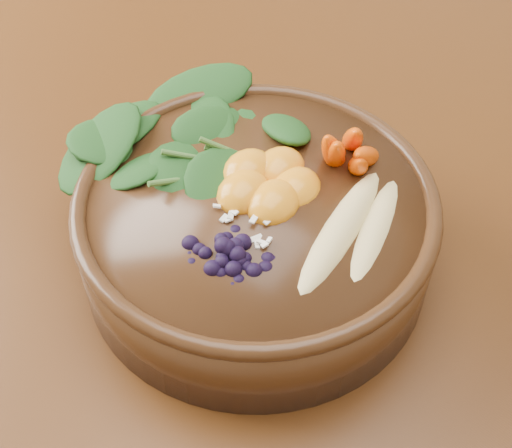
{
  "coord_description": "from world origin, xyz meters",
  "views": [
    {
      "loc": [
        0.26,
        -0.49,
        1.27
      ],
      "look_at": [
        0.01,
        -0.14,
        0.8
      ],
      "focal_mm": 50.0,
      "sensor_mm": 36.0,
      "label": 1
    }
  ],
  "objects_px": {
    "stoneware_bowl": "(256,231)",
    "blueberry_pile": "(224,235)",
    "kale_heap": "(238,117)",
    "banana_halves": "(360,216)",
    "dining_table": "(314,231)",
    "carrot_cluster": "(357,119)",
    "mandarin_cluster": "(268,170)"
  },
  "relations": [
    {
      "from": "kale_heap",
      "to": "banana_halves",
      "type": "relative_size",
      "value": 1.13
    },
    {
      "from": "banana_halves",
      "to": "dining_table",
      "type": "bearing_deg",
      "value": 121.49
    },
    {
      "from": "stoneware_bowl",
      "to": "carrot_cluster",
      "type": "distance_m",
      "value": 0.13
    },
    {
      "from": "kale_heap",
      "to": "banana_halves",
      "type": "xyz_separation_m",
      "value": [
        0.15,
        -0.04,
        -0.01
      ]
    },
    {
      "from": "carrot_cluster",
      "to": "banana_halves",
      "type": "distance_m",
      "value": 0.09
    },
    {
      "from": "dining_table",
      "to": "blueberry_pile",
      "type": "distance_m",
      "value": 0.28
    },
    {
      "from": "carrot_cluster",
      "to": "blueberry_pile",
      "type": "relative_size",
      "value": 0.6
    },
    {
      "from": "kale_heap",
      "to": "carrot_cluster",
      "type": "relative_size",
      "value": 2.38
    },
    {
      "from": "kale_heap",
      "to": "blueberry_pile",
      "type": "bearing_deg",
      "value": -58.34
    },
    {
      "from": "dining_table",
      "to": "blueberry_pile",
      "type": "height_order",
      "value": "blueberry_pile"
    },
    {
      "from": "blueberry_pile",
      "to": "dining_table",
      "type": "bearing_deg",
      "value": 98.3
    },
    {
      "from": "mandarin_cluster",
      "to": "blueberry_pile",
      "type": "xyz_separation_m",
      "value": [
        0.02,
        -0.08,
        0.0
      ]
    },
    {
      "from": "stoneware_bowl",
      "to": "kale_heap",
      "type": "bearing_deg",
      "value": 136.73
    },
    {
      "from": "carrot_cluster",
      "to": "banana_halves",
      "type": "height_order",
      "value": "carrot_cluster"
    },
    {
      "from": "stoneware_bowl",
      "to": "kale_heap",
      "type": "relative_size",
      "value": 1.53
    },
    {
      "from": "stoneware_bowl",
      "to": "mandarin_cluster",
      "type": "bearing_deg",
      "value": 93.52
    },
    {
      "from": "stoneware_bowl",
      "to": "blueberry_pile",
      "type": "relative_size",
      "value": 2.16
    },
    {
      "from": "kale_heap",
      "to": "mandarin_cluster",
      "type": "relative_size",
      "value": 2.07
    },
    {
      "from": "mandarin_cluster",
      "to": "banana_halves",
      "type": "bearing_deg",
      "value": 0.11
    },
    {
      "from": "mandarin_cluster",
      "to": "blueberry_pile",
      "type": "relative_size",
      "value": 0.69
    },
    {
      "from": "stoneware_bowl",
      "to": "blueberry_pile",
      "type": "height_order",
      "value": "blueberry_pile"
    },
    {
      "from": "carrot_cluster",
      "to": "banana_halves",
      "type": "relative_size",
      "value": 0.48
    },
    {
      "from": "mandarin_cluster",
      "to": "blueberry_pile",
      "type": "distance_m",
      "value": 0.08
    },
    {
      "from": "blueberry_pile",
      "to": "carrot_cluster",
      "type": "bearing_deg",
      "value": 80.31
    },
    {
      "from": "mandarin_cluster",
      "to": "blueberry_pile",
      "type": "height_order",
      "value": "blueberry_pile"
    },
    {
      "from": "dining_table",
      "to": "blueberry_pile",
      "type": "relative_size",
      "value": 10.99
    },
    {
      "from": "mandarin_cluster",
      "to": "stoneware_bowl",
      "type": "bearing_deg",
      "value": -86.48
    },
    {
      "from": "dining_table",
      "to": "stoneware_bowl",
      "type": "distance_m",
      "value": 0.19
    },
    {
      "from": "carrot_cluster",
      "to": "blueberry_pile",
      "type": "height_order",
      "value": "carrot_cluster"
    },
    {
      "from": "banana_halves",
      "to": "carrot_cluster",
      "type": "bearing_deg",
      "value": 113.06
    },
    {
      "from": "carrot_cluster",
      "to": "stoneware_bowl",
      "type": "bearing_deg",
      "value": -123.69
    },
    {
      "from": "dining_table",
      "to": "stoneware_bowl",
      "type": "relative_size",
      "value": 5.08
    }
  ]
}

